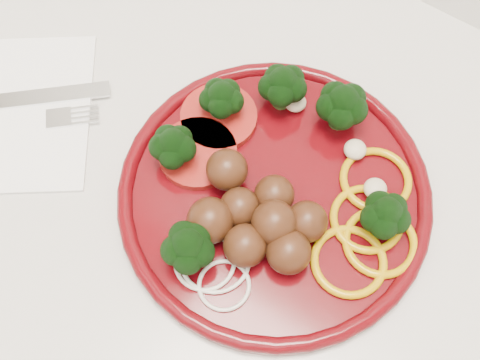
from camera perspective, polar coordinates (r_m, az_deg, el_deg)
The scene contains 3 objects.
counter at distance 0.99m, azimuth -5.53°, elevation -8.99°, with size 2.40×0.60×0.90m.
plate at distance 0.52m, azimuth 3.05°, elevation -0.81°, with size 0.28×0.28×0.06m.
napkin at distance 0.62m, azimuth -21.80°, elevation 6.00°, with size 0.17×0.17×0.00m, color white.
Camera 1 is at (0.23, 1.53, 1.39)m, focal length 45.00 mm.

